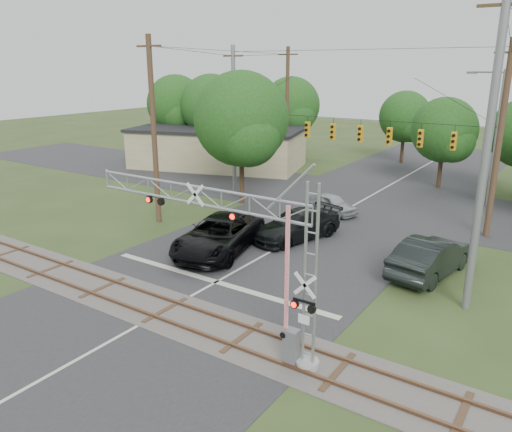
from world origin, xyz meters
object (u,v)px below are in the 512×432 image
Objects in this scene: car_dark at (297,225)px; streetlight at (494,131)px; sedan_silver at (332,204)px; crossing_gantry at (236,241)px; commercial_building at (218,147)px; pickup_black at (219,235)px; traffic_signal_span at (358,132)px.

streetlight is at bearing 78.16° from car_dark.
crossing_gantry is at bearing -146.63° from sedan_silver.
pickup_black is at bearing -68.85° from commercial_building.
commercial_building is (-21.73, 26.69, -2.08)m from crossing_gantry.
car_dark is at bearing -57.37° from commercial_building.
car_dark reaches higher than sedan_silver.
crossing_gantry is 12.60m from car_dark.
sedan_silver is at bearing 112.59° from car_dark.
pickup_black reaches higher than car_dark.
streetlight reaches higher than commercial_building.
traffic_signal_span is at bearing 100.45° from car_dark.
traffic_signal_span is at bearing -43.02° from sedan_silver.
pickup_black reaches higher than sedan_silver.
commercial_building is at bearing 178.45° from streetlight.
crossing_gantry reaches higher than commercial_building.
traffic_signal_span reaches higher than commercial_building.
car_dark is at bearing -118.78° from streetlight.
sedan_silver is (-1.38, -0.74, -5.04)m from traffic_signal_span.
traffic_signal_span is 20.68m from commercial_building.
pickup_black is 10.59m from sedan_silver.
crossing_gantry is 10.17m from pickup_black.
traffic_signal_span is at bearing -133.18° from streetlight.
crossing_gantry is at bearing -80.17° from traffic_signal_span.
pickup_black is at bearing 131.96° from crossing_gantry.
car_dark is (-3.96, 11.53, -3.21)m from crossing_gantry.
streetlight is (10.47, 18.79, 4.50)m from pickup_black.
car_dark is at bearing 46.78° from pickup_black.
traffic_signal_span reaches higher than sedan_silver.
sedan_silver is (-4.56, 17.62, -3.39)m from crossing_gantry.
traffic_signal_span reaches higher than crossing_gantry.
commercial_building is (-17.18, 9.07, 1.30)m from sedan_silver.
crossing_gantry is 1.69× the size of car_dark.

